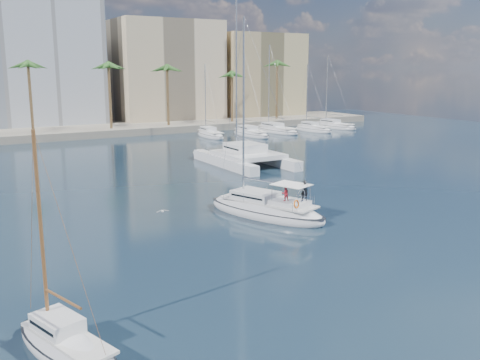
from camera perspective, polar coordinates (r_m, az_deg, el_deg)
ground at (r=37.55m, az=2.39°, el=-5.24°), size 160.00×160.00×0.00m
quay at (r=93.81m, az=-18.19°, el=4.90°), size 120.00×14.00×1.20m
building_beige at (r=108.41m, az=-7.95°, el=11.22°), size 20.00×14.00×20.00m
building_tan_right at (r=115.83m, az=1.80°, el=10.87°), size 18.00×12.00×18.00m
palm_centre at (r=89.33m, az=-18.03°, el=10.82°), size 3.60×3.60×12.30m
palm_right at (r=102.25m, az=1.26°, el=11.45°), size 3.60×3.60×12.30m
main_sloop at (r=40.75m, az=2.77°, el=-3.14°), size 6.78×10.93×15.49m
small_sloop at (r=22.96m, az=-18.06°, el=-16.46°), size 3.89×6.79×9.32m
catamaran at (r=61.92m, az=0.63°, el=2.71°), size 6.87×13.60×19.57m
seagull at (r=39.33m, az=-8.28°, el=-3.30°), size 0.96×0.41×0.18m
moored_yacht_a at (r=87.37m, az=-3.19°, el=4.60°), size 3.37×9.52×11.90m
moored_yacht_b at (r=88.79m, az=1.15°, el=4.73°), size 3.32×10.83×13.72m
moored_yacht_c at (r=93.95m, az=3.91°, el=5.10°), size 3.98×12.33×15.54m
moored_yacht_d at (r=96.16m, az=7.81°, el=5.18°), size 3.52×9.55×11.90m
moored_yacht_e at (r=101.78m, az=10.01°, el=5.47°), size 4.61×11.11×13.72m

